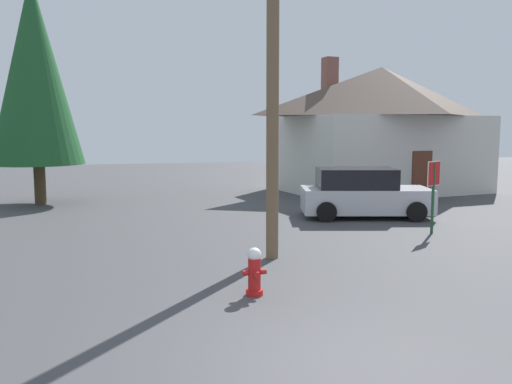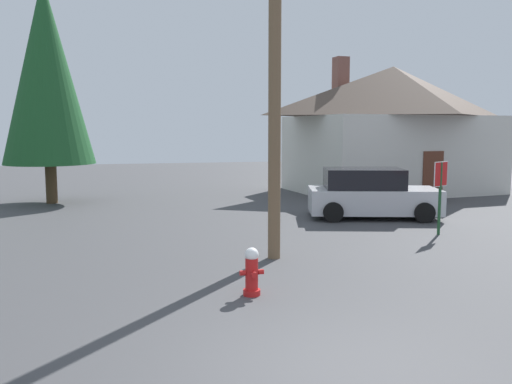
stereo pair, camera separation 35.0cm
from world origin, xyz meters
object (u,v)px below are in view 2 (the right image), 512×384
fire_hydrant (252,272)px  utility_pole (275,31)px  parked_car (370,194)px  stop_sign_far (440,183)px  pine_tree_mid_left (46,72)px  house (392,127)px

fire_hydrant → utility_pole: utility_pole is taller
utility_pole → parked_car: size_ratio=2.13×
stop_sign_far → pine_tree_mid_left: size_ratio=0.23×
utility_pole → parked_car: utility_pole is taller
house → parked_car: 8.16m
parked_car → house: bearing=57.1°
stop_sign_far → house: (3.71, 9.69, 1.56)m
utility_pole → pine_tree_mid_left: size_ratio=1.12×
parked_car → pine_tree_mid_left: (-10.65, 6.21, 4.31)m
stop_sign_far → parked_car: 3.21m
fire_hydrant → house: (9.99, 13.64, 2.57)m
house → parked_car: size_ratio=2.19×
house → pine_tree_mid_left: 15.06m
fire_hydrant → parked_car: (5.73, 7.05, 0.36)m
fire_hydrant → parked_car: bearing=50.9°
house → utility_pole: bearing=-128.5°
fire_hydrant → parked_car: size_ratio=0.19×
fire_hydrant → utility_pole: (1.13, 2.50, 4.59)m
utility_pole → house: size_ratio=0.97×
stop_sign_far → parked_car: (-0.55, 3.09, -0.66)m
house → pine_tree_mid_left: size_ratio=1.15×
house → parked_car: bearing=-122.9°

